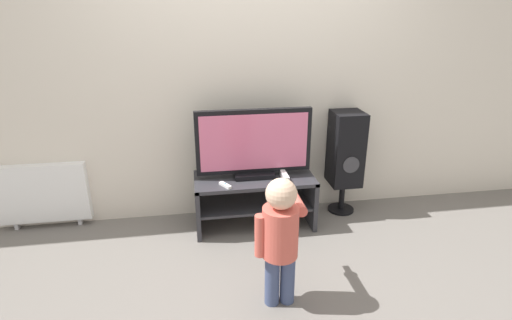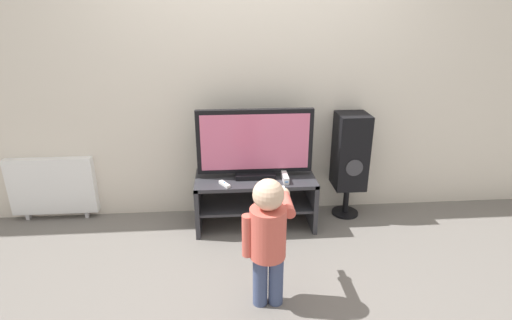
{
  "view_description": "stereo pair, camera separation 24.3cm",
  "coord_description": "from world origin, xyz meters",
  "px_view_note": "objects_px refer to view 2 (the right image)",
  "views": [
    {
      "loc": [
        -0.47,
        -2.79,
        1.77
      ],
      "look_at": [
        0.0,
        0.14,
        0.63
      ],
      "focal_mm": 28.0,
      "sensor_mm": 36.0,
      "label": 1
    },
    {
      "loc": [
        -0.23,
        -2.82,
        1.77
      ],
      "look_at": [
        0.0,
        0.14,
        0.63
      ],
      "focal_mm": 28.0,
      "sensor_mm": 36.0,
      "label": 2
    }
  ],
  "objects_px": {
    "television": "(255,144)",
    "remote_primary": "(225,184)",
    "game_console": "(285,177)",
    "child": "(269,233)",
    "radiator": "(52,186)",
    "speaker_tower": "(350,153)"
  },
  "relations": [
    {
      "from": "remote_primary",
      "to": "television",
      "type": "bearing_deg",
      "value": 33.68
    },
    {
      "from": "game_console",
      "to": "remote_primary",
      "type": "distance_m",
      "value": 0.5
    },
    {
      "from": "remote_primary",
      "to": "radiator",
      "type": "xyz_separation_m",
      "value": [
        -1.5,
        0.39,
        -0.14
      ]
    },
    {
      "from": "remote_primary",
      "to": "radiator",
      "type": "bearing_deg",
      "value": 165.52
    },
    {
      "from": "remote_primary",
      "to": "radiator",
      "type": "height_order",
      "value": "radiator"
    },
    {
      "from": "remote_primary",
      "to": "speaker_tower",
      "type": "relative_size",
      "value": 0.14
    },
    {
      "from": "radiator",
      "to": "child",
      "type": "bearing_deg",
      "value": -34.92
    },
    {
      "from": "game_console",
      "to": "remote_primary",
      "type": "bearing_deg",
      "value": -172.9
    },
    {
      "from": "remote_primary",
      "to": "speaker_tower",
      "type": "bearing_deg",
      "value": 13.72
    },
    {
      "from": "television",
      "to": "remote_primary",
      "type": "distance_m",
      "value": 0.41
    },
    {
      "from": "game_console",
      "to": "speaker_tower",
      "type": "xyz_separation_m",
      "value": [
        0.59,
        0.2,
        0.12
      ]
    },
    {
      "from": "television",
      "to": "game_console",
      "type": "relative_size",
      "value": 5.06
    },
    {
      "from": "speaker_tower",
      "to": "television",
      "type": "bearing_deg",
      "value": -173.47
    },
    {
      "from": "speaker_tower",
      "to": "radiator",
      "type": "height_order",
      "value": "speaker_tower"
    },
    {
      "from": "radiator",
      "to": "game_console",
      "type": "bearing_deg",
      "value": -9.28
    },
    {
      "from": "television",
      "to": "child",
      "type": "height_order",
      "value": "television"
    },
    {
      "from": "television",
      "to": "speaker_tower",
      "type": "distance_m",
      "value": 0.85
    },
    {
      "from": "child",
      "to": "speaker_tower",
      "type": "relative_size",
      "value": 0.92
    },
    {
      "from": "television",
      "to": "remote_primary",
      "type": "xyz_separation_m",
      "value": [
        -0.26,
        -0.17,
        -0.27
      ]
    },
    {
      "from": "child",
      "to": "remote_primary",
      "type": "bearing_deg",
      "value": 107.3
    },
    {
      "from": "game_console",
      "to": "child",
      "type": "relative_size",
      "value": 0.22
    },
    {
      "from": "television",
      "to": "remote_primary",
      "type": "bearing_deg",
      "value": -146.32
    }
  ]
}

